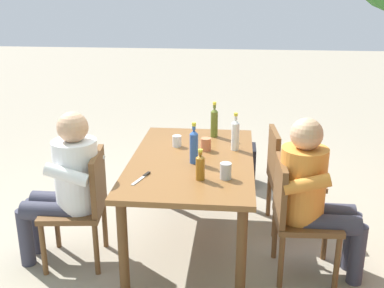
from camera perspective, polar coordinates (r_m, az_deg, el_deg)
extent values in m
plane|color=gray|center=(3.96, 0.00, -11.72)|extent=(24.00, 24.00, 0.00)
cube|color=brown|center=(3.65, 0.00, -2.08)|extent=(1.58, 0.95, 0.04)
cylinder|color=brown|center=(4.49, -4.12, -3.02)|extent=(0.07, 0.07, 0.69)
cylinder|color=brown|center=(3.24, -8.37, -12.37)|extent=(0.07, 0.07, 0.69)
cylinder|color=brown|center=(4.43, 5.99, -3.38)|extent=(0.07, 0.07, 0.69)
cylinder|color=brown|center=(3.16, 6.00, -13.16)|extent=(0.07, 0.07, 0.69)
cube|color=brown|center=(3.47, 13.76, -8.96)|extent=(0.46, 0.46, 0.04)
cube|color=brown|center=(3.33, 10.67, -5.49)|extent=(0.42, 0.06, 0.42)
cylinder|color=brown|center=(3.46, 17.20, -13.69)|extent=(0.04, 0.04, 0.41)
cylinder|color=brown|center=(3.77, 15.88, -10.61)|extent=(0.04, 0.04, 0.41)
cylinder|color=brown|center=(3.39, 10.76, -13.86)|extent=(0.04, 0.04, 0.41)
cylinder|color=brown|center=(3.71, 10.05, -10.69)|extent=(0.04, 0.04, 0.41)
cube|color=brown|center=(3.63, -14.24, -7.70)|extent=(0.49, 0.49, 0.04)
cube|color=brown|center=(3.49, -11.34, -4.39)|extent=(0.42, 0.09, 0.42)
cylinder|color=brown|center=(3.94, -16.10, -9.32)|extent=(0.04, 0.04, 0.41)
cylinder|color=brown|center=(3.62, -17.61, -12.14)|extent=(0.04, 0.04, 0.41)
cylinder|color=brown|center=(3.86, -10.57, -9.49)|extent=(0.04, 0.04, 0.41)
cylinder|color=brown|center=(3.53, -11.55, -12.41)|extent=(0.04, 0.04, 0.41)
cube|color=brown|center=(4.10, 12.48, -4.34)|extent=(0.47, 0.47, 0.04)
cube|color=brown|center=(3.98, 9.89, -1.32)|extent=(0.42, 0.07, 0.42)
cylinder|color=brown|center=(4.07, 15.40, -8.28)|extent=(0.04, 0.04, 0.41)
cylinder|color=brown|center=(4.40, 14.26, -6.04)|extent=(0.04, 0.04, 0.41)
cylinder|color=brown|center=(4.00, 10.05, -8.40)|extent=(0.04, 0.04, 0.41)
cylinder|color=brown|center=(4.33, 9.33, -6.10)|extent=(0.04, 0.04, 0.41)
cylinder|color=orange|center=(3.34, 13.28, -4.70)|extent=(0.32, 0.32, 0.52)
sphere|color=tan|center=(3.22, 13.76, 1.17)|extent=(0.22, 0.22, 0.22)
cylinder|color=#383847|center=(3.40, 16.52, -9.38)|extent=(0.14, 0.40, 0.14)
cylinder|color=#383847|center=(3.56, 19.41, -12.57)|extent=(0.11, 0.11, 0.45)
cylinder|color=orange|center=(3.14, 13.81, -4.77)|extent=(0.09, 0.31, 0.16)
cylinder|color=#383847|center=(3.56, 16.01, -8.02)|extent=(0.14, 0.40, 0.14)
cylinder|color=#383847|center=(3.71, 18.79, -11.14)|extent=(0.11, 0.11, 0.45)
cylinder|color=orange|center=(3.48, 13.00, -2.28)|extent=(0.09, 0.31, 0.16)
cylinder|color=white|center=(3.50, -13.84, -3.65)|extent=(0.32, 0.32, 0.52)
sphere|color=tan|center=(3.38, -14.31, 1.99)|extent=(0.22, 0.22, 0.22)
cylinder|color=#383847|center=(3.74, -15.99, -6.64)|extent=(0.14, 0.40, 0.14)
cylinder|color=#383847|center=(3.92, -18.45, -9.39)|extent=(0.11, 0.11, 0.45)
cylinder|color=white|center=(3.63, -12.98, -1.38)|extent=(0.09, 0.31, 0.16)
cylinder|color=#383847|center=(3.60, -17.01, -7.85)|extent=(0.14, 0.40, 0.14)
cylinder|color=#383847|center=(3.78, -19.54, -10.64)|extent=(0.11, 0.11, 0.45)
cylinder|color=white|center=(3.30, -14.99, -3.64)|extent=(0.09, 0.31, 0.16)
cylinder|color=#996019|center=(3.23, 1.01, -3.02)|extent=(0.06, 0.06, 0.16)
cone|color=#996019|center=(3.20, 1.02, -1.51)|extent=(0.06, 0.06, 0.02)
cylinder|color=#996019|center=(3.19, 1.02, -1.14)|extent=(0.03, 0.03, 0.02)
cylinder|color=yellow|center=(3.19, 1.02, -0.80)|extent=(0.03, 0.03, 0.02)
cylinder|color=#566623|center=(4.14, 2.72, 2.41)|extent=(0.06, 0.06, 0.23)
cone|color=#566623|center=(4.10, 2.74, 4.14)|extent=(0.06, 0.06, 0.03)
cylinder|color=#566623|center=(4.10, 2.75, 4.57)|extent=(0.03, 0.03, 0.03)
cylinder|color=yellow|center=(4.09, 2.76, 4.95)|extent=(0.03, 0.03, 0.03)
cylinder|color=#2D56A3|center=(3.52, 0.23, -0.56)|extent=(0.06, 0.06, 0.23)
cone|color=#2D56A3|center=(3.48, 0.23, 1.46)|extent=(0.06, 0.06, 0.03)
cylinder|color=#2D56A3|center=(3.47, 0.23, 1.96)|extent=(0.03, 0.03, 0.03)
cylinder|color=yellow|center=(3.46, 0.24, 2.41)|extent=(0.03, 0.03, 0.03)
cylinder|color=white|center=(3.81, 5.27, 0.88)|extent=(0.06, 0.06, 0.23)
cone|color=white|center=(3.77, 5.32, 2.74)|extent=(0.06, 0.06, 0.03)
cylinder|color=white|center=(3.77, 5.34, 3.19)|extent=(0.03, 0.03, 0.03)
cylinder|color=yellow|center=(3.76, 5.35, 3.61)|extent=(0.03, 0.03, 0.03)
cylinder|color=#B2B7BC|center=(3.26, 4.12, -3.29)|extent=(0.08, 0.08, 0.12)
cylinder|color=#BC6B47|center=(3.81, 1.70, -0.04)|extent=(0.08, 0.08, 0.10)
cylinder|color=silver|center=(3.90, -1.84, 0.36)|extent=(0.08, 0.08, 0.09)
cube|color=silver|center=(3.26, -6.47, -4.39)|extent=(0.18, 0.08, 0.01)
cube|color=black|center=(3.35, -5.54, -3.67)|extent=(0.08, 0.04, 0.01)
cube|color=black|center=(4.95, 6.66, -2.61)|extent=(0.30, 0.17, 0.42)
cube|color=black|center=(4.98, 5.28, -3.38)|extent=(0.21, 0.06, 0.19)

